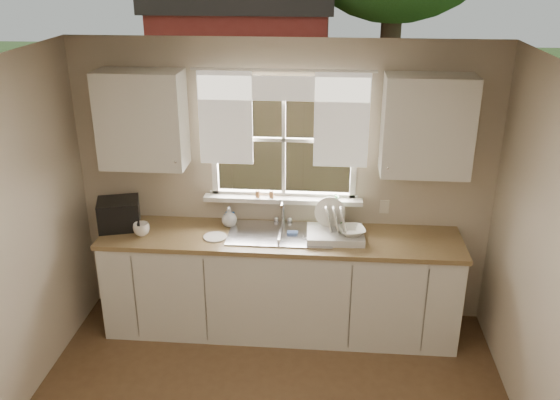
# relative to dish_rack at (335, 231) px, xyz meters

# --- Properties ---
(room_walls) EXTENTS (3.62, 4.02, 2.50)m
(room_walls) POSITION_rel_dish_rack_xyz_m (-0.46, -1.75, 0.26)
(room_walls) COLOR beige
(room_walls) RESTS_ON ground
(ceiling) EXTENTS (3.60, 4.00, 0.02)m
(ceiling) POSITION_rel_dish_rack_xyz_m (-0.46, -1.68, 1.53)
(ceiling) COLOR silver
(ceiling) RESTS_ON room_walls
(window) EXTENTS (1.38, 0.16, 1.06)m
(window) POSITION_rel_dish_rack_xyz_m (-0.46, 0.32, 0.51)
(window) COLOR white
(window) RESTS_ON room_walls
(curtains) EXTENTS (1.50, 0.03, 0.81)m
(curtains) POSITION_rel_dish_rack_xyz_m (-0.46, 0.26, 0.96)
(curtains) COLOR white
(curtains) RESTS_ON room_walls
(base_cabinets) EXTENTS (3.00, 0.62, 0.87)m
(base_cabinets) POSITION_rel_dish_rack_xyz_m (-0.46, -0.00, -0.54)
(base_cabinets) COLOR silver
(base_cabinets) RESTS_ON ground
(countertop) EXTENTS (3.04, 0.65, 0.04)m
(countertop) POSITION_rel_dish_rack_xyz_m (-0.46, -0.00, -0.08)
(countertop) COLOR olive
(countertop) RESTS_ON base_cabinets
(upper_cabinet_left) EXTENTS (0.70, 0.33, 0.80)m
(upper_cabinet_left) POSITION_rel_dish_rack_xyz_m (-1.61, 0.14, 0.88)
(upper_cabinet_left) COLOR silver
(upper_cabinet_left) RESTS_ON room_walls
(upper_cabinet_right) EXTENTS (0.70, 0.33, 0.80)m
(upper_cabinet_right) POSITION_rel_dish_rack_xyz_m (0.69, 0.14, 0.88)
(upper_cabinet_right) COLOR silver
(upper_cabinet_right) RESTS_ON room_walls
(wall_outlet) EXTENTS (0.08, 0.01, 0.12)m
(wall_outlet) POSITION_rel_dish_rack_xyz_m (0.42, 0.30, 0.11)
(wall_outlet) COLOR beige
(wall_outlet) RESTS_ON room_walls
(sill_jars) EXTENTS (0.16, 0.04, 0.06)m
(sill_jars) POSITION_rel_dish_rack_xyz_m (-0.62, 0.26, 0.21)
(sill_jars) COLOR brown
(sill_jars) RESTS_ON window
(sink) EXTENTS (0.88, 0.52, 0.40)m
(sink) POSITION_rel_dish_rack_xyz_m (-0.46, 0.03, -0.14)
(sink) COLOR #B7B7BC
(sink) RESTS_ON countertop
(dish_rack) EXTENTS (0.48, 0.37, 0.31)m
(dish_rack) POSITION_rel_dish_rack_xyz_m (0.00, 0.00, 0.00)
(dish_rack) COLOR silver
(dish_rack) RESTS_ON countertop
(bowl) EXTENTS (0.28, 0.28, 0.06)m
(bowl) POSITION_rel_dish_rack_xyz_m (0.13, -0.05, 0.03)
(bowl) COLOR beige
(bowl) RESTS_ON dish_rack
(soap_bottle_a) EXTENTS (0.16, 0.16, 0.32)m
(soap_bottle_a) POSITION_rel_dish_rack_xyz_m (0.00, 0.17, 0.09)
(soap_bottle_a) COLOR green
(soap_bottle_a) RESTS_ON countertop
(soap_bottle_b) EXTENTS (0.08, 0.08, 0.17)m
(soap_bottle_b) POSITION_rel_dish_rack_xyz_m (-0.92, 0.18, 0.02)
(soap_bottle_b) COLOR #3574CA
(soap_bottle_b) RESTS_ON countertop
(soap_bottle_c) EXTENTS (0.16, 0.16, 0.17)m
(soap_bottle_c) POSITION_rel_dish_rack_xyz_m (-0.92, 0.16, 0.02)
(soap_bottle_c) COLOR beige
(soap_bottle_c) RESTS_ON countertop
(saucer) EXTENTS (0.20, 0.20, 0.01)m
(saucer) POSITION_rel_dish_rack_xyz_m (-1.00, -0.08, -0.06)
(saucer) COLOR white
(saucer) RESTS_ON countertop
(cup) EXTENTS (0.18, 0.18, 0.11)m
(cup) POSITION_rel_dish_rack_xyz_m (-1.62, -0.09, -0.01)
(cup) COLOR white
(cup) RESTS_ON countertop
(black_appliance) EXTENTS (0.41, 0.38, 0.25)m
(black_appliance) POSITION_rel_dish_rack_xyz_m (-1.86, 0.05, 0.06)
(black_appliance) COLOR black
(black_appliance) RESTS_ON countertop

